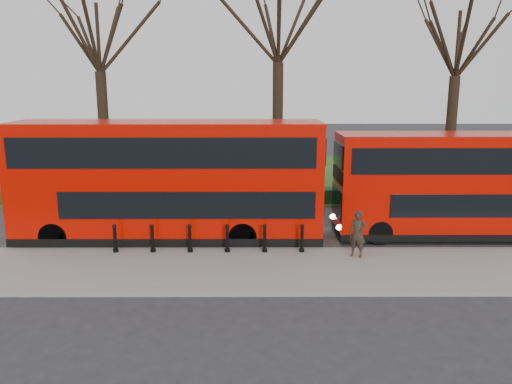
{
  "coord_description": "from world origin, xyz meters",
  "views": [
    {
      "loc": [
        0.67,
        -18.83,
        6.22
      ],
      "look_at": [
        0.73,
        0.5,
        2.0
      ],
      "focal_mm": 35.0,
      "sensor_mm": 36.0,
      "label": 1
    }
  ],
  "objects_px": {
    "bus_lead": "(169,182)",
    "bus_rear": "(468,186)",
    "bollard_row": "(209,239)",
    "pedestrian": "(358,234)"
  },
  "relations": [
    {
      "from": "bus_rear",
      "to": "pedestrian",
      "type": "bearing_deg",
      "value": -150.35
    },
    {
      "from": "bus_rear",
      "to": "bus_lead",
      "type": "bearing_deg",
      "value": -177.56
    },
    {
      "from": "bollard_row",
      "to": "pedestrian",
      "type": "relative_size",
      "value": 4.15
    },
    {
      "from": "bus_lead",
      "to": "bus_rear",
      "type": "height_order",
      "value": "bus_lead"
    },
    {
      "from": "bollard_row",
      "to": "bus_rear",
      "type": "distance_m",
      "value": 10.75
    },
    {
      "from": "bus_lead",
      "to": "bollard_row",
      "type": "bearing_deg",
      "value": -47.01
    },
    {
      "from": "pedestrian",
      "to": "bus_lead",
      "type": "bearing_deg",
      "value": -173.69
    },
    {
      "from": "bollard_row",
      "to": "pedestrian",
      "type": "bearing_deg",
      "value": -5.52
    },
    {
      "from": "bus_lead",
      "to": "bus_rear",
      "type": "distance_m",
      "value": 12.1
    },
    {
      "from": "bus_lead",
      "to": "bus_rear",
      "type": "bearing_deg",
      "value": 2.44
    }
  ]
}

